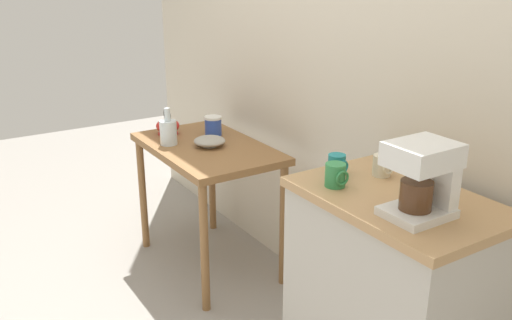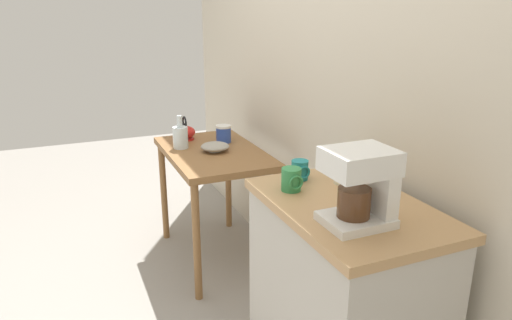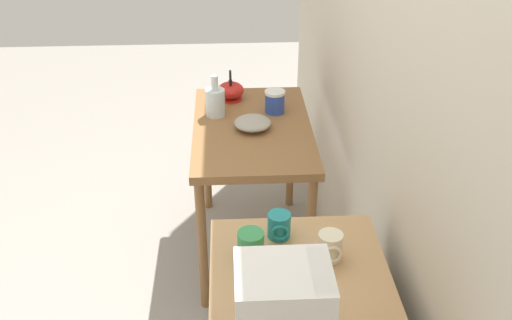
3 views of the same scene
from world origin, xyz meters
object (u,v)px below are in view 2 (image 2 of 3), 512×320
object	(u,v)px
glass_carafe_vase	(180,137)
bowl_stoneware	(215,147)
teakettle	(185,132)
mug_small_cream	(343,173)
coffee_maker	(363,183)
mug_tall_green	(292,180)
mug_dark_teal	(300,170)
canister_enamel	(224,134)

from	to	relation	value
glass_carafe_vase	bowl_stoneware	bearing A→B (deg)	48.33
teakettle	mug_small_cream	size ratio (longest dim) A/B	1.97
glass_carafe_vase	mug_small_cream	distance (m)	1.36
coffee_maker	mug_tall_green	xyz separation A→B (m)	(-0.35, -0.08, -0.10)
glass_carafe_vase	coffee_maker	world-z (taller)	coffee_maker
teakettle	mug_dark_teal	bearing A→B (deg)	5.44
canister_enamel	mug_dark_teal	world-z (taller)	mug_dark_teal
teakettle	bowl_stoneware	bearing A→B (deg)	16.37
glass_carafe_vase	coffee_maker	xyz separation A→B (m)	(1.65, 0.20, 0.23)
bowl_stoneware	mug_small_cream	size ratio (longest dim) A/B	2.04
bowl_stoneware	mug_tall_green	world-z (taller)	mug_tall_green
coffee_maker	bowl_stoneware	bearing A→B (deg)	-179.31
bowl_stoneware	teakettle	xyz separation A→B (m)	(-0.34, -0.10, 0.02)
teakettle	glass_carafe_vase	world-z (taller)	glass_carafe_vase
mug_small_cream	glass_carafe_vase	bearing A→B (deg)	-165.09
mug_tall_green	mug_dark_teal	xyz separation A→B (m)	(-0.10, 0.09, -0.00)
teakettle	mug_tall_green	bearing A→B (deg)	1.55
bowl_stoneware	canister_enamel	bearing A→B (deg)	146.65
mug_tall_green	bowl_stoneware	bearing A→B (deg)	176.98
glass_carafe_vase	mug_dark_teal	bearing A→B (deg)	9.91
glass_carafe_vase	canister_enamel	xyz separation A→B (m)	(-0.02, 0.30, -0.02)
glass_carafe_vase	canister_enamel	distance (m)	0.30
mug_small_cream	coffee_maker	bearing A→B (deg)	-24.07
bowl_stoneware	coffee_maker	xyz separation A→B (m)	(1.50, 0.02, 0.27)
coffee_maker	mug_small_cream	distance (m)	0.39
coffee_maker	mug_tall_green	size ratio (longest dim) A/B	2.85
mug_small_cream	mug_tall_green	bearing A→B (deg)	-93.02
bowl_stoneware	mug_tall_green	distance (m)	1.16
glass_carafe_vase	coffee_maker	bearing A→B (deg)	6.76
canister_enamel	mug_tall_green	world-z (taller)	mug_tall_green
teakettle	mug_tall_green	xyz separation A→B (m)	(1.48, 0.04, 0.16)
canister_enamel	mug_tall_green	distance (m)	1.34
glass_carafe_vase	mug_small_cream	world-z (taller)	mug_small_cream
teakettle	canister_enamel	world-z (taller)	teakettle
mug_small_cream	teakettle	bearing A→B (deg)	-169.71
bowl_stoneware	mug_dark_teal	bearing A→B (deg)	1.72
teakettle	coffee_maker	xyz separation A→B (m)	(1.84, 0.12, 0.25)
glass_carafe_vase	canister_enamel	world-z (taller)	glass_carafe_vase
coffee_maker	canister_enamel	bearing A→B (deg)	176.58
teakettle	glass_carafe_vase	distance (m)	0.20
mug_tall_green	mug_dark_teal	distance (m)	0.14
glass_carafe_vase	mug_dark_teal	xyz separation A→B (m)	(1.20, 0.21, 0.13)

